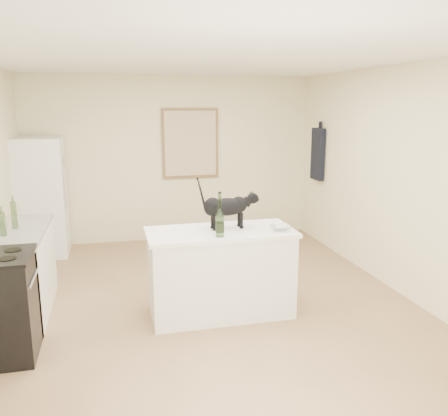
# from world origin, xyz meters

# --- Properties ---
(floor) EXTENTS (5.50, 5.50, 0.00)m
(floor) POSITION_xyz_m (0.00, 0.00, 0.00)
(floor) COLOR #9A7852
(floor) RESTS_ON ground
(ceiling) EXTENTS (5.50, 5.50, 0.00)m
(ceiling) POSITION_xyz_m (0.00, 0.00, 2.60)
(ceiling) COLOR white
(ceiling) RESTS_ON ground
(wall_back) EXTENTS (4.50, 0.00, 4.50)m
(wall_back) POSITION_xyz_m (0.00, 2.75, 1.30)
(wall_back) COLOR beige
(wall_back) RESTS_ON ground
(wall_front) EXTENTS (4.50, 0.00, 4.50)m
(wall_front) POSITION_xyz_m (0.00, -2.75, 1.30)
(wall_front) COLOR beige
(wall_front) RESTS_ON ground
(wall_right) EXTENTS (0.00, 5.50, 5.50)m
(wall_right) POSITION_xyz_m (2.25, 0.00, 1.30)
(wall_right) COLOR beige
(wall_right) RESTS_ON ground
(island_base) EXTENTS (1.44, 0.67, 0.86)m
(island_base) POSITION_xyz_m (0.10, -0.20, 0.43)
(island_base) COLOR white
(island_base) RESTS_ON floor
(island_top) EXTENTS (1.50, 0.70, 0.04)m
(island_top) POSITION_xyz_m (0.10, -0.20, 0.88)
(island_top) COLOR white
(island_top) RESTS_ON island_base
(left_cabinets) EXTENTS (0.60, 1.40, 0.86)m
(left_cabinets) POSITION_xyz_m (-1.95, 0.30, 0.43)
(left_cabinets) COLOR white
(left_cabinets) RESTS_ON floor
(left_countertop) EXTENTS (0.62, 1.44, 0.04)m
(left_countertop) POSITION_xyz_m (-1.95, 0.30, 0.88)
(left_countertop) COLOR gray
(left_countertop) RESTS_ON left_cabinets
(fridge) EXTENTS (0.68, 0.68, 1.70)m
(fridge) POSITION_xyz_m (-1.95, 2.35, 0.85)
(fridge) COLOR white
(fridge) RESTS_ON floor
(artwork_frame) EXTENTS (0.90, 0.03, 1.10)m
(artwork_frame) POSITION_xyz_m (0.30, 2.72, 1.55)
(artwork_frame) COLOR brown
(artwork_frame) RESTS_ON wall_back
(artwork_canvas) EXTENTS (0.82, 0.00, 1.02)m
(artwork_canvas) POSITION_xyz_m (0.30, 2.70, 1.55)
(artwork_canvas) COLOR beige
(artwork_canvas) RESTS_ON wall_back
(hanging_garment) EXTENTS (0.08, 0.34, 0.80)m
(hanging_garment) POSITION_xyz_m (2.19, 2.05, 1.40)
(hanging_garment) COLOR black
(hanging_garment) RESTS_ON wall_right
(black_cat) EXTENTS (0.59, 0.21, 0.41)m
(black_cat) POSITION_xyz_m (0.18, -0.13, 1.10)
(black_cat) COLOR black
(black_cat) RESTS_ON island_top
(wine_bottle) EXTENTS (0.10, 0.10, 0.39)m
(wine_bottle) POSITION_xyz_m (0.04, -0.42, 1.09)
(wine_bottle) COLOR #275020
(wine_bottle) RESTS_ON island_top
(glass_bowl) EXTENTS (0.24, 0.24, 0.05)m
(glass_bowl) POSITION_xyz_m (0.69, -0.35, 0.93)
(glass_bowl) COLOR white
(glass_bowl) RESTS_ON island_top
(fridge_paper) EXTENTS (0.02, 0.13, 0.17)m
(fridge_paper) POSITION_xyz_m (-1.60, 2.47, 1.33)
(fridge_paper) COLOR beige
(fridge_paper) RESTS_ON fridge
(counter_bottle_cluster) EXTENTS (0.12, 0.33, 0.28)m
(counter_bottle_cluster) POSITION_xyz_m (-1.97, 0.25, 1.03)
(counter_bottle_cluster) COLOR #29501A
(counter_bottle_cluster) RESTS_ON left_countertop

